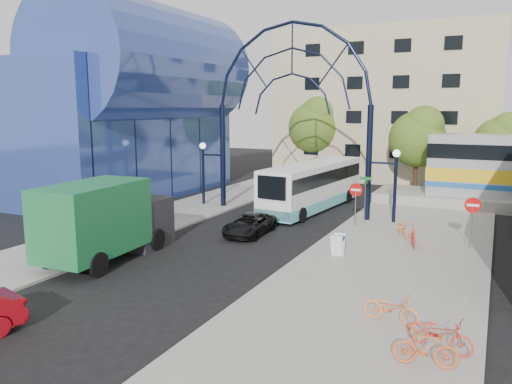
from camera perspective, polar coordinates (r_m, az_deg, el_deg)
The scene contains 21 objects.
ground at distance 20.72m, azimuth -11.02°, elevation -9.77°, with size 120.00×120.00×0.00m, color black.
sidewalk_east at distance 21.03m, azimuth 14.06°, elevation -9.42°, with size 8.00×56.00×0.12m, color gray.
plaza_west at distance 29.12m, azimuth -14.19°, elevation -4.10°, with size 5.00×50.00×0.12m, color gray.
gateway_arch at distance 31.88m, azimuth 4.11°, elevation 12.72°, with size 13.64×0.44×12.10m.
stop_sign at distance 28.83m, azimuth 11.34°, elevation -0.20°, with size 0.80×0.07×2.50m.
do_not_enter_sign at distance 25.99m, azimuth 23.51°, elevation -1.92°, with size 0.76×0.07×2.48m.
street_name_sign at distance 29.29m, azimuth 12.40°, elevation 0.18°, with size 0.70×0.70×2.80m.
sandwich_board at distance 23.22m, azimuth 9.34°, elevation -5.68°, with size 0.55×0.61×0.99m.
transit_hall at distance 40.89m, azimuth -15.94°, elevation 9.09°, with size 16.50×18.00×14.50m.
apartment_block at distance 51.46m, azimuth 15.09°, elevation 9.49°, with size 20.00×12.10×14.00m.
tree_north_a at distance 41.91m, azimuth 18.11°, elevation 6.12°, with size 4.48×4.48×7.00m.
tree_north_b at distance 48.14m, azimuth 6.88°, elevation 7.70°, with size 5.12×5.12×8.00m.
tree_north_c at distance 43.53m, azimuth 26.33°, elevation 5.28°, with size 4.16×4.16×6.50m.
city_bus at distance 34.00m, azimuth 6.53°, elevation 0.78°, with size 3.57×11.51×3.11m.
green_truck at distance 23.55m, azimuth -16.62°, elevation -3.10°, with size 3.11×7.27×3.60m.
black_suv at distance 27.10m, azimuth -0.75°, elevation -3.73°, with size 1.86×4.03×1.12m, color black.
bike_near_a at distance 27.36m, azimuth 16.42°, elevation -3.96°, with size 0.61×1.74×0.92m, color orange.
bike_near_b at distance 25.49m, azimuth 17.52°, elevation -4.90°, with size 0.47×1.66×1.00m, color red.
bike_far_a at distance 16.66m, azimuth 15.19°, elevation -12.68°, with size 0.62×1.78×0.93m, color orange.
bike_far_b at distance 14.31m, azimuth 18.82°, elevation -16.54°, with size 0.48×1.70×1.02m, color #D35B2A.
bike_far_c at distance 15.33m, azimuth 20.28°, elevation -14.87°, with size 0.66×1.88×0.99m, color red.
Camera 1 is at (11.91, -15.53, 6.81)m, focal length 35.00 mm.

